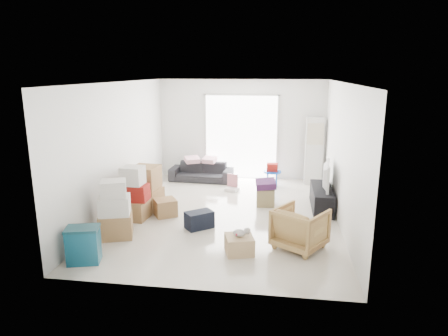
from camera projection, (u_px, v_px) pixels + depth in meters
name	position (u px, v px, depth m)	size (l,w,h in m)	color
room_shell	(226.00, 151.00, 8.02)	(4.98, 6.48, 3.18)	beige
sliding_door	(241.00, 134.00, 10.91)	(2.10, 0.04, 2.33)	white
ac_tower	(314.00, 151.00, 10.41)	(0.45, 0.30, 1.75)	silver
tv_console	(322.00, 198.00, 8.63)	(0.42, 1.40, 0.47)	black
television	(322.00, 185.00, 8.56)	(0.97, 0.56, 0.13)	black
sofa	(201.00, 169.00, 10.81)	(1.69, 0.49, 0.66)	#222327
pillow_left	(192.00, 155.00, 10.74)	(0.36, 0.28, 0.11)	#E7A8B6
pillow_right	(209.00, 155.00, 10.72)	(0.32, 0.26, 0.11)	#E7A8B6
armchair	(300.00, 226.00, 6.66)	(0.76, 0.71, 0.78)	tan
storage_bins	(83.00, 245.00, 6.18)	(0.57, 0.47, 0.58)	navy
box_stack_a	(115.00, 212.00, 7.09)	(0.70, 0.64, 1.05)	#916641
box_stack_b	(134.00, 196.00, 7.99)	(0.58, 0.57, 1.08)	#916641
box_stack_c	(146.00, 188.00, 8.61)	(0.73, 0.66, 0.94)	#916641
loose_box	(165.00, 207.00, 8.22)	(0.42, 0.42, 0.35)	#916641
duffel_bag	(199.00, 220.00, 7.57)	(0.51, 0.31, 0.33)	black
ottoman	(265.00, 197.00, 8.85)	(0.39, 0.39, 0.39)	#8B7E51
blanket	(266.00, 185.00, 8.79)	(0.43, 0.43, 0.14)	#471F4E
kids_table	(272.00, 170.00, 10.31)	(0.46, 0.46, 0.60)	#0C43B9
toy_walker	(232.00, 186.00, 9.97)	(0.37, 0.36, 0.40)	silver
wood_crate	(239.00, 245.00, 6.53)	(0.44, 0.44, 0.29)	tan
plush_bunny	(241.00, 232.00, 6.49)	(0.29, 0.17, 0.15)	#B2ADA8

